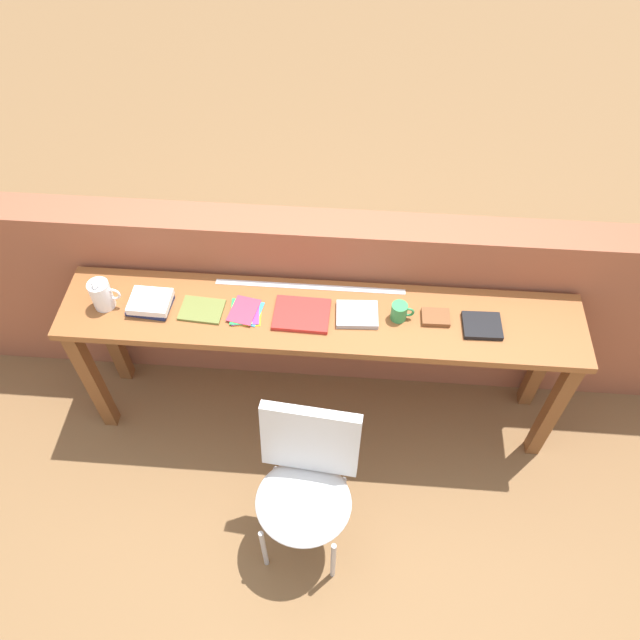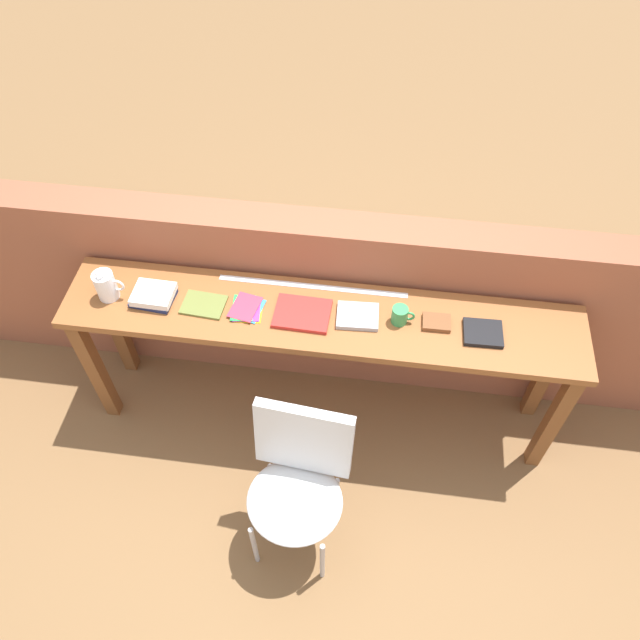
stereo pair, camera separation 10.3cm
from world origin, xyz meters
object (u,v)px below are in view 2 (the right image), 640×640
magazine_cycling (204,305)px  book_repair_rightmost (483,333)px  mug (400,315)px  chair_white_moulded (298,480)px  leather_journal_brown (436,322)px  book_open_centre (302,314)px  book_stack_leftmost (153,296)px  pitcher_white (106,285)px  pamphlet_pile_colourful (247,309)px

magazine_cycling → book_repair_rightmost: size_ratio=1.14×
magazine_cycling → mug: mug is taller
chair_white_moulded → leather_journal_brown: leather_journal_brown is taller
chair_white_moulded → leather_journal_brown: (0.56, 0.70, 0.37)m
book_open_centre → leather_journal_brown: bearing=4.2°
magazine_cycling → leather_journal_brown: 1.11m
book_stack_leftmost → leather_journal_brown: bearing=1.2°
book_stack_leftmost → book_repair_rightmost: (1.57, -0.01, -0.02)m
pitcher_white → chair_white_moulded: bearing=-33.1°
chair_white_moulded → book_open_centre: 0.76m
pitcher_white → book_open_centre: 0.94m
pitcher_white → book_repair_rightmost: bearing=0.0°
leather_journal_brown → book_repair_rightmost: bearing=-10.0°
chair_white_moulded → magazine_cycling: bearing=129.6°
book_open_centre → pitcher_white: bearing=-178.1°
mug → book_repair_rightmost: (0.39, -0.03, -0.03)m
chair_white_moulded → magazine_cycling: 0.93m
book_open_centre → leather_journal_brown: leather_journal_brown is taller
book_stack_leftmost → mug: size_ratio=1.90×
book_open_centre → chair_white_moulded: bearing=-82.2°
book_open_centre → magazine_cycling: bearing=-177.8°
magazine_cycling → pamphlet_pile_colourful: (0.21, 0.00, 0.00)m
pamphlet_pile_colourful → book_open_centre: book_open_centre is taller
chair_white_moulded → book_open_centre: (-0.07, 0.67, 0.36)m
pamphlet_pile_colourful → book_repair_rightmost: book_repair_rightmost is taller
pitcher_white → pamphlet_pile_colourful: 0.68m
magazine_cycling → mug: (0.93, 0.03, 0.04)m
book_stack_leftmost → chair_white_moulded: bearing=-40.1°
chair_white_moulded → book_stack_leftmost: size_ratio=4.26×
pitcher_white → book_repair_rightmost: 1.79m
book_stack_leftmost → book_open_centre: book_stack_leftmost is taller
chair_white_moulded → pitcher_white: size_ratio=4.85×
book_stack_leftmost → pitcher_white: bearing=-178.2°
book_stack_leftmost → leather_journal_brown: book_stack_leftmost is taller
chair_white_moulded → book_open_centre: bearing=96.2°
pitcher_white → magazine_cycling: 0.47m
book_repair_rightmost → magazine_cycling: bearing=178.5°
magazine_cycling → chair_white_moulded: bearing=-46.3°
chair_white_moulded → magazine_cycling: size_ratio=4.40×
pamphlet_pile_colourful → book_repair_rightmost: bearing=-0.1°
chair_white_moulded → mug: bearing=60.9°
pitcher_white → book_stack_leftmost: pitcher_white is taller
magazine_cycling → leather_journal_brown: (1.11, 0.03, 0.01)m
leather_journal_brown → mug: bearing=-179.1°
book_open_centre → mug: mug is taller
pitcher_white → mug: (1.40, 0.03, -0.03)m
pitcher_white → book_open_centre: size_ratio=0.70×
mug → leather_journal_brown: mug is taller
mug → leather_journal_brown: size_ratio=0.85×
book_open_centre → book_repair_rightmost: bearing=1.2°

